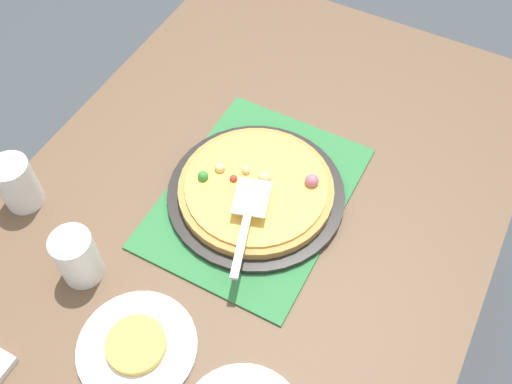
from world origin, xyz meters
The scene contains 10 objects.
ground_plane centered at (0.00, 0.00, 0.00)m, with size 8.00×8.00×0.00m, color #3D4247.
dining_table centered at (0.00, 0.00, 0.64)m, with size 1.40×1.00×0.75m.
placemat centered at (0.00, 0.00, 0.75)m, with size 0.48×0.36×0.01m, color #2D753D.
pizza_pan centered at (0.00, 0.00, 0.76)m, with size 0.38×0.38×0.01m, color black.
pizza centered at (0.00, 0.00, 0.78)m, with size 0.33×0.33×0.05m.
plate_far_right centered at (0.40, -0.03, 0.76)m, with size 0.22×0.22×0.01m, color white.
served_slice_right centered at (0.40, -0.03, 0.77)m, with size 0.11×0.11×0.02m, color #EAB747.
cup_near centered at (0.32, -0.22, 0.81)m, with size 0.08×0.08×0.12m, color white.
cup_corner centered at (0.24, -0.43, 0.81)m, with size 0.08×0.08×0.12m, color white.
pizza_server centered at (0.09, 0.03, 0.82)m, with size 0.23×0.11×0.01m.
Camera 1 is at (0.64, 0.34, 1.78)m, focal length 40.84 mm.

